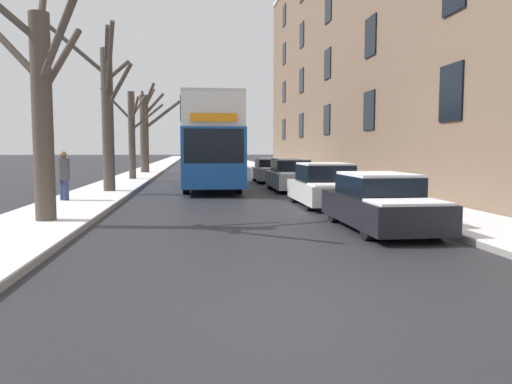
# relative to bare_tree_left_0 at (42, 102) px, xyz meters

# --- Properties ---
(ground_plane) EXTENTS (320.00, 320.00, 0.00)m
(ground_plane) POSITION_rel_bare_tree_left_0_xyz_m (5.12, -7.22, -3.06)
(ground_plane) COLOR #28282D
(sidewalk_left) EXTENTS (2.64, 130.00, 0.16)m
(sidewalk_left) POSITION_rel_bare_tree_left_0_xyz_m (-0.23, 45.78, -2.98)
(sidewalk_left) COLOR gray
(sidewalk_left) RESTS_ON ground
(sidewalk_right) EXTENTS (2.64, 130.00, 0.16)m
(sidewalk_right) POSITION_rel_bare_tree_left_0_xyz_m (10.47, 45.78, -2.98)
(sidewalk_right) COLOR gray
(sidewalk_right) RESTS_ON ground
(terrace_facade_right) EXTENTS (9.10, 42.38, 16.80)m
(terrace_facade_right) POSITION_rel_bare_tree_left_0_xyz_m (16.28, 17.18, 5.34)
(terrace_facade_right) COLOR #7A604C
(terrace_facade_right) RESTS_ON ground
(bare_tree_left_0) EXTENTS (3.02, 3.55, 6.94)m
(bare_tree_left_0) POSITION_rel_bare_tree_left_0_xyz_m (0.00, 0.00, 0.00)
(bare_tree_left_0) COLOR #4C4238
(bare_tree_left_0) RESTS_ON ground
(bare_tree_left_1) EXTENTS (3.92, 3.66, 7.30)m
(bare_tree_left_1) POSITION_rel_bare_tree_left_0_xyz_m (0.08, 8.70, 0.48)
(bare_tree_left_1) COLOR #4C4238
(bare_tree_left_1) RESTS_ON ground
(bare_tree_left_2) EXTENTS (3.75, 2.81, 5.53)m
(bare_tree_left_2) POSITION_rel_bare_tree_left_0_xyz_m (0.04, 17.43, -0.14)
(bare_tree_left_2) COLOR #4C4238
(bare_tree_left_2) RESTS_ON ground
(bare_tree_left_3) EXTENTS (3.15, 3.45, 6.81)m
(bare_tree_left_3) POSITION_rel_bare_tree_left_0_xyz_m (0.06, 25.82, 0.41)
(bare_tree_left_3) COLOR #4C4238
(bare_tree_left_3) RESTS_ON ground
(double_decker_bus) EXTENTS (2.61, 10.65, 4.27)m
(double_decker_bus) POSITION_rel_bare_tree_left_0_xyz_m (4.44, 11.91, -0.64)
(double_decker_bus) COLOR #194C99
(double_decker_bus) RESTS_ON ground
(parked_car_0) EXTENTS (1.73, 4.34, 1.35)m
(parked_car_0) POSITION_rel_bare_tree_left_0_xyz_m (8.06, -1.45, -2.43)
(parked_car_0) COLOR black
(parked_car_0) RESTS_ON ground
(parked_car_1) EXTENTS (1.87, 4.02, 1.45)m
(parked_car_1) POSITION_rel_bare_tree_left_0_xyz_m (8.06, 3.55, -2.40)
(parked_car_1) COLOR silver
(parked_car_1) RESTS_ON ground
(parked_car_2) EXTENTS (1.76, 4.03, 1.48)m
(parked_car_2) POSITION_rel_bare_tree_left_0_xyz_m (8.06, 9.72, -2.38)
(parked_car_2) COLOR #9EA3AD
(parked_car_2) RESTS_ON ground
(parked_car_3) EXTENTS (1.80, 4.17, 1.39)m
(parked_car_3) POSITION_rel_bare_tree_left_0_xyz_m (8.06, 15.85, -2.41)
(parked_car_3) COLOR slate
(parked_car_3) RESTS_ON ground
(oncoming_van) EXTENTS (1.99, 4.93, 2.46)m
(oncoming_van) POSITION_rel_bare_tree_left_0_xyz_m (4.18, 33.11, -1.74)
(oncoming_van) COLOR white
(oncoming_van) RESTS_ON ground
(pedestrian_left_sidewalk) EXTENTS (0.40, 0.40, 1.84)m
(pedestrian_left_sidewalk) POSITION_rel_bare_tree_left_0_xyz_m (-0.78, 4.94, -2.05)
(pedestrian_left_sidewalk) COLOR navy
(pedestrian_left_sidewalk) RESTS_ON ground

